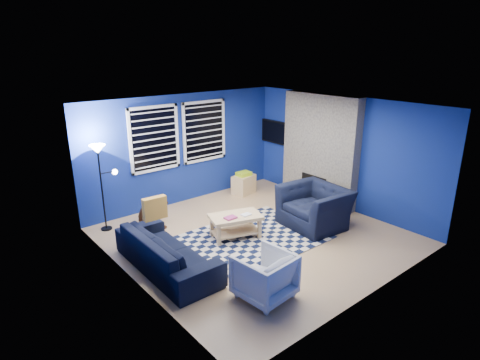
{
  "coord_description": "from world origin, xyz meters",
  "views": [
    {
      "loc": [
        -4.7,
        -5.2,
        3.48
      ],
      "look_at": [
        -0.16,
        0.3,
        1.1
      ],
      "focal_mm": 30.0,
      "sensor_mm": 36.0,
      "label": 1
    }
  ],
  "objects_px": {
    "floor_lamp": "(100,161)",
    "rocking_horse": "(153,211)",
    "sofa": "(167,251)",
    "armchair_big": "(315,207)",
    "cabinet": "(244,184)",
    "armchair_bent": "(264,276)",
    "tv": "(276,132)",
    "coffee_table": "(235,222)"
  },
  "relations": [
    {
      "from": "tv",
      "to": "sofa",
      "type": "height_order",
      "value": "tv"
    },
    {
      "from": "sofa",
      "to": "rocking_horse",
      "type": "bearing_deg",
      "value": -20.05
    },
    {
      "from": "armchair_bent",
      "to": "coffee_table",
      "type": "distance_m",
      "value": 1.97
    },
    {
      "from": "tv",
      "to": "coffee_table",
      "type": "bearing_deg",
      "value": -147.36
    },
    {
      "from": "armchair_big",
      "to": "cabinet",
      "type": "xyz_separation_m",
      "value": [
        0.12,
        2.36,
        -0.16
      ]
    },
    {
      "from": "armchair_bent",
      "to": "sofa",
      "type": "bearing_deg",
      "value": -71.82
    },
    {
      "from": "armchair_bent",
      "to": "coffee_table",
      "type": "height_order",
      "value": "armchair_bent"
    },
    {
      "from": "tv",
      "to": "cabinet",
      "type": "bearing_deg",
      "value": -178.91
    },
    {
      "from": "armchair_bent",
      "to": "floor_lamp",
      "type": "bearing_deg",
      "value": -81.95
    },
    {
      "from": "armchair_big",
      "to": "armchair_bent",
      "type": "bearing_deg",
      "value": -59.74
    },
    {
      "from": "sofa",
      "to": "tv",
      "type": "bearing_deg",
      "value": -65.43
    },
    {
      "from": "armchair_big",
      "to": "coffee_table",
      "type": "xyz_separation_m",
      "value": [
        -1.57,
        0.6,
        -0.08
      ]
    },
    {
      "from": "sofa",
      "to": "cabinet",
      "type": "relative_size",
      "value": 3.45
    },
    {
      "from": "sofa",
      "to": "coffee_table",
      "type": "distance_m",
      "value": 1.58
    },
    {
      "from": "tv",
      "to": "armchair_bent",
      "type": "xyz_separation_m",
      "value": [
        -3.67,
        -3.54,
        -1.05
      ]
    },
    {
      "from": "rocking_horse",
      "to": "floor_lamp",
      "type": "relative_size",
      "value": 0.35
    },
    {
      "from": "rocking_horse",
      "to": "floor_lamp",
      "type": "height_order",
      "value": "floor_lamp"
    },
    {
      "from": "armchair_bent",
      "to": "cabinet",
      "type": "distance_m",
      "value": 4.36
    },
    {
      "from": "cabinet",
      "to": "floor_lamp",
      "type": "distance_m",
      "value": 3.64
    },
    {
      "from": "armchair_big",
      "to": "floor_lamp",
      "type": "distance_m",
      "value": 4.3
    },
    {
      "from": "floor_lamp",
      "to": "armchair_bent",
      "type": "bearing_deg",
      "value": -76.81
    },
    {
      "from": "tv",
      "to": "armchair_bent",
      "type": "relative_size",
      "value": 1.32
    },
    {
      "from": "floor_lamp",
      "to": "rocking_horse",
      "type": "bearing_deg",
      "value": -28.56
    },
    {
      "from": "armchair_big",
      "to": "armchair_bent",
      "type": "xyz_separation_m",
      "value": [
        -2.46,
        -1.16,
        -0.06
      ]
    },
    {
      "from": "armchair_big",
      "to": "floor_lamp",
      "type": "bearing_deg",
      "value": -122.25
    },
    {
      "from": "tv",
      "to": "rocking_horse",
      "type": "xyz_separation_m",
      "value": [
        -3.74,
        -0.29,
        -1.07
      ]
    },
    {
      "from": "rocking_horse",
      "to": "cabinet",
      "type": "relative_size",
      "value": 0.97
    },
    {
      "from": "floor_lamp",
      "to": "armchair_big",
      "type": "bearing_deg",
      "value": -37.25
    },
    {
      "from": "sofa",
      "to": "rocking_horse",
      "type": "xyz_separation_m",
      "value": [
        0.62,
        1.66,
        0.01
      ]
    },
    {
      "from": "cabinet",
      "to": "floor_lamp",
      "type": "height_order",
      "value": "floor_lamp"
    },
    {
      "from": "armchair_big",
      "to": "rocking_horse",
      "type": "height_order",
      "value": "armchair_big"
    },
    {
      "from": "armchair_bent",
      "to": "floor_lamp",
      "type": "distance_m",
      "value": 3.94
    },
    {
      "from": "rocking_horse",
      "to": "armchair_bent",
      "type": "bearing_deg",
      "value": 173.87
    },
    {
      "from": "armchair_bent",
      "to": "rocking_horse",
      "type": "xyz_separation_m",
      "value": [
        -0.07,
        3.25,
        -0.02
      ]
    },
    {
      "from": "tv",
      "to": "cabinet",
      "type": "height_order",
      "value": "tv"
    },
    {
      "from": "coffee_table",
      "to": "floor_lamp",
      "type": "height_order",
      "value": "floor_lamp"
    },
    {
      "from": "floor_lamp",
      "to": "sofa",
      "type": "bearing_deg",
      "value": -85.17
    },
    {
      "from": "armchair_big",
      "to": "armchair_bent",
      "type": "relative_size",
      "value": 1.64
    },
    {
      "from": "tv",
      "to": "armchair_big",
      "type": "height_order",
      "value": "tv"
    },
    {
      "from": "tv",
      "to": "floor_lamp",
      "type": "relative_size",
      "value": 0.58
    },
    {
      "from": "sofa",
      "to": "cabinet",
      "type": "height_order",
      "value": "sofa"
    },
    {
      "from": "armchair_big",
      "to": "cabinet",
      "type": "relative_size",
      "value": 1.99
    }
  ]
}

